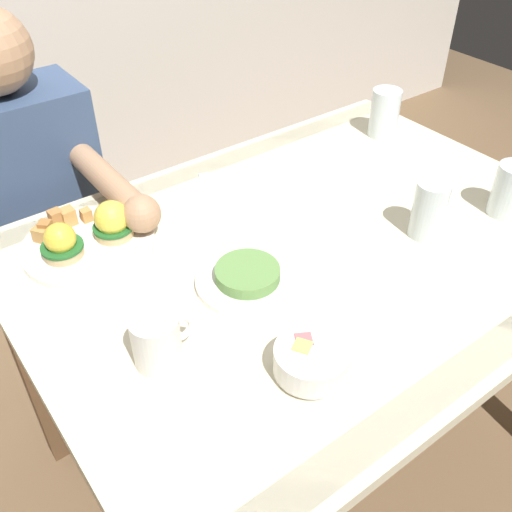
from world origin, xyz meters
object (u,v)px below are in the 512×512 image
fruit_bowl (310,361)px  coffee_mug (157,339)px  dining_table (312,282)px  fork (226,174)px  eggs_benedict_plate (88,237)px  water_glass_extra (384,115)px  side_plate (248,277)px  water_glass_near (510,193)px  diner_person (38,211)px  water_glass_far (428,213)px

fruit_bowl → coffee_mug: size_ratio=1.08×
dining_table → fruit_bowl: 0.37m
fruit_bowl → fork: bearing=67.8°
fork → eggs_benedict_plate: bearing=-169.6°
coffee_mug → fork: (0.42, 0.42, -0.05)m
water_glass_extra → side_plate: size_ratio=0.64×
eggs_benedict_plate → water_glass_extra: (0.85, -0.01, 0.03)m
side_plate → dining_table: bearing=5.1°
fork → water_glass_near: water_glass_near is taller
water_glass_near → water_glass_extra: water_glass_extra is taller
fruit_bowl → diner_person: bearing=100.3°
water_glass_near → side_plate: bearing=165.9°
fork → water_glass_extra: size_ratio=1.16×
water_glass_near → water_glass_far: (-0.21, 0.05, 0.00)m
water_glass_extra → coffee_mug: bearing=-158.7°
dining_table → coffee_mug: (-0.41, -0.09, 0.16)m
coffee_mug → fruit_bowl: bearing=-43.2°
water_glass_extra → water_glass_far: bearing=-125.0°
coffee_mug → diner_person: diner_person is taller
dining_table → water_glass_far: water_glass_far is taller
water_glass_far → side_plate: water_glass_far is taller
eggs_benedict_plate → dining_table: bearing=-35.1°
coffee_mug → water_glass_far: (0.62, -0.03, 0.01)m
water_glass_far → water_glass_extra: (0.26, 0.37, 0.00)m
water_glass_near → side_plate: (-0.60, 0.15, -0.04)m
fork → water_glass_near: size_ratio=1.25×
fruit_bowl → water_glass_near: bearing=7.7°
water_glass_near → diner_person: (-0.80, 0.77, -0.14)m
dining_table → fruit_bowl: size_ratio=10.00×
eggs_benedict_plate → water_glass_extra: size_ratio=2.12×
fork → side_plate: size_ratio=0.74×
eggs_benedict_plate → fruit_bowl: bearing=-74.3°
fork → water_glass_extra: bearing=-9.9°
dining_table → eggs_benedict_plate: size_ratio=4.44×
eggs_benedict_plate → diner_person: (-0.01, 0.33, -0.12)m
dining_table → water_glass_near: bearing=-22.1°
water_glass_near → water_glass_far: water_glass_far is taller
fruit_bowl → side_plate: size_ratio=0.60×
water_glass_far → diner_person: 0.94m
fork → water_glass_far: size_ratio=1.18×
coffee_mug → water_glass_near: bearing=-5.6°
dining_table → coffee_mug: size_ratio=10.78×
water_glass_near → diner_person: size_ratio=0.10×
fork → water_glass_far: 0.50m
water_glass_far → dining_table: bearing=151.1°
dining_table → water_glass_far: 0.29m
coffee_mug → fork: size_ratio=0.75×
eggs_benedict_plate → fork: size_ratio=1.82×
water_glass_near → fork: bearing=128.7°
water_glass_far → water_glass_extra: water_glass_extra is taller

